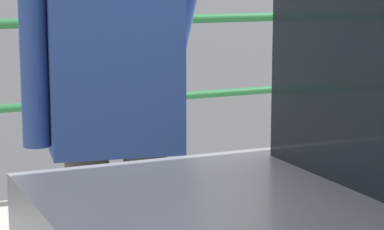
{
  "coord_description": "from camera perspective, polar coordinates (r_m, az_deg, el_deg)",
  "views": [
    {
      "loc": [
        -1.81,
        -1.96,
        1.57
      ],
      "look_at": [
        -0.65,
        0.5,
        1.09
      ],
      "focal_mm": 74.23,
      "sensor_mm": 36.0,
      "label": 1
    }
  ],
  "objects": [
    {
      "name": "background_railing",
      "position": [
        5.14,
        -4.43,
        3.48
      ],
      "size": [
        24.06,
        0.06,
        1.17
      ],
      "color": "#1E602D",
      "rests_on": "sidewalk_curb"
    },
    {
      "name": "parking_meter",
      "position": [
        2.79,
        9.31,
        1.1
      ],
      "size": [
        0.18,
        0.19,
        1.37
      ],
      "rotation": [
        0.0,
        0.0,
        3.12
      ],
      "color": "slate",
      "rests_on": "sidewalk_curb"
    },
    {
      "name": "pedestrian_at_meter",
      "position": [
        2.68,
        -5.54,
        0.06
      ],
      "size": [
        0.68,
        0.49,
        1.69
      ],
      "rotation": [
        0.0,
        0.0,
        -0.18
      ],
      "color": "brown",
      "rests_on": "sidewalk_curb"
    }
  ]
}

